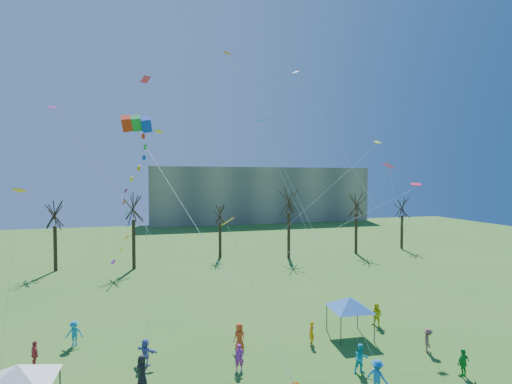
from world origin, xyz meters
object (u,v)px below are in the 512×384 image
object	(u,v)px
canopy_tent_white	(18,375)
distant_building	(260,194)
canopy_tent_blue	(350,303)
big_box_kite	(136,199)

from	to	relation	value
canopy_tent_white	distant_building	bearing A→B (deg)	66.70
canopy_tent_white	canopy_tent_blue	size ratio (longest dim) A/B	1.08
distant_building	big_box_kite	xyz separation A→B (m)	(-28.79, -73.80, 3.00)
big_box_kite	canopy_tent_blue	world-z (taller)	big_box_kite
distant_building	canopy_tent_blue	distance (m)	74.81
distant_building	canopy_tent_blue	size ratio (longest dim) A/B	15.20
canopy_tent_white	canopy_tent_blue	bearing A→B (deg)	14.13
big_box_kite	canopy_tent_blue	size ratio (longest dim) A/B	4.80
canopy_tent_blue	distant_building	bearing A→B (deg)	79.38
canopy_tent_white	canopy_tent_blue	distance (m)	20.63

